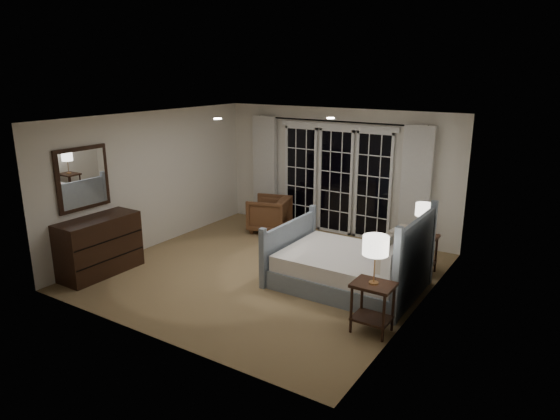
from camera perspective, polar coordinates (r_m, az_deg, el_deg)
The scene contains 20 objects.
floor at distance 8.28m, azimuth -1.55°, elevation -7.02°, with size 5.00×5.00×0.00m, color #8C704B.
ceiling at distance 7.67m, azimuth -1.69°, elevation 10.47°, with size 5.00×5.00×0.00m, color white.
wall_left at distance 9.49m, azimuth -14.23°, elevation 3.37°, with size 0.02×5.00×2.50m, color silver.
wall_right at distance 6.85m, azimuth 15.95°, elevation -1.47°, with size 0.02×5.00×2.50m, color silver.
wall_back at distance 10.00m, azimuth 6.49°, elevation 4.37°, with size 5.00×0.02×2.50m, color silver.
wall_front at distance 6.07m, azimuth -15.04°, elevation -3.58°, with size 5.00×0.02×2.50m, color silver.
french_doors at distance 9.99m, azimuth 6.36°, elevation 3.43°, with size 2.50×0.04×2.20m.
curtain_rod at distance 9.76m, azimuth 6.41°, elevation 10.04°, with size 0.03×0.03×3.50m, color black.
curtain_left at distance 10.73m, azimuth -1.75°, elevation 4.70°, with size 0.55×0.10×2.25m, color silver.
curtain_right at distance 9.31m, azimuth 15.27°, elevation 2.44°, with size 0.55×0.10×2.25m, color silver.
downlight_a at distance 7.78m, azimuth 5.81°, elevation 10.40°, with size 0.12×0.12×0.01m, color white.
downlight_b at distance 7.71m, azimuth -7.14°, elevation 10.31°, with size 0.12×0.12×0.01m, color white.
bed at distance 7.68m, azimuth 8.14°, elevation -6.49°, with size 2.13×1.52×1.23m.
nightstand_left at distance 6.43m, azimuth 10.54°, elevation -10.08°, with size 0.51×0.40×0.66m.
nightstand_right at distance 8.41m, azimuth 15.80°, elevation -4.19°, with size 0.50×0.40×0.65m.
lamp_left at distance 6.15m, azimuth 10.88°, elevation -4.06°, with size 0.32×0.32×0.62m.
lamp_right at distance 8.22m, azimuth 16.13°, elevation -0.00°, with size 0.27×0.27×0.52m.
armchair at distance 10.20m, azimuth -1.23°, elevation -0.46°, with size 0.76×0.78×0.71m, color brown.
dresser at distance 8.56m, azimuth -19.95°, elevation -3.87°, with size 0.56×1.32×0.94m.
mirror at distance 8.47m, azimuth -21.61°, elevation 3.36°, with size 0.05×0.85×1.00m.
Camera 1 is at (4.31, -6.31, 3.20)m, focal length 32.00 mm.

